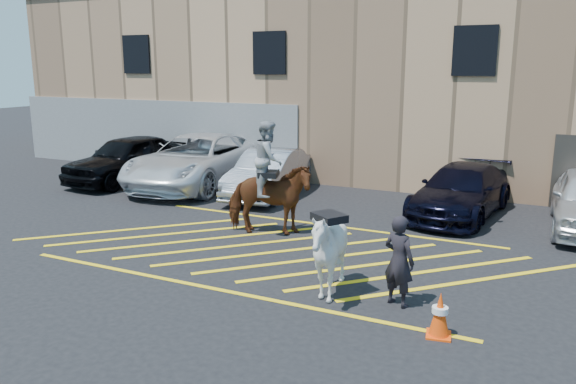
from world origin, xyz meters
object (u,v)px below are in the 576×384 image
at_px(car_white_pickup, 198,161).
at_px(saddled_white, 329,252).
at_px(mounted_bay, 269,190).
at_px(traffic_cone, 440,314).
at_px(car_silver_sedan, 268,173).
at_px(handler, 399,261).
at_px(car_blue_suv, 461,191).
at_px(car_black_suv, 128,158).

height_order(car_white_pickup, saddled_white, car_white_pickup).
bearing_deg(mounted_bay, traffic_cone, -36.81).
bearing_deg(car_silver_sedan, traffic_cone, -54.46).
bearing_deg(saddled_white, handler, 8.26).
relative_size(car_silver_sedan, handler, 2.75).
relative_size(mounted_bay, saddled_white, 1.41).
distance_m(car_blue_suv, handler, 6.82).
distance_m(handler, mounted_bay, 4.93).
relative_size(car_black_suv, car_white_pickup, 0.77).
xyz_separation_m(car_white_pickup, saddled_white, (7.77, -7.14, -0.05)).
height_order(car_black_suv, traffic_cone, car_black_suv).
xyz_separation_m(car_white_pickup, car_blue_suv, (9.03, -0.14, -0.20)).
relative_size(car_white_pickup, car_blue_suv, 1.33).
height_order(car_black_suv, handler, car_black_suv).
bearing_deg(traffic_cone, car_white_pickup, 141.68).
height_order(car_black_suv, car_silver_sedan, car_black_suv).
bearing_deg(traffic_cone, car_silver_sedan, 132.72).
bearing_deg(car_black_suv, handler, -23.82).
xyz_separation_m(car_silver_sedan, saddled_white, (4.81, -6.83, 0.11)).
height_order(car_white_pickup, mounted_bay, mounted_bay).
bearing_deg(mounted_bay, car_black_suv, 154.63).
bearing_deg(car_silver_sedan, mounted_bay, -69.41).
distance_m(car_black_suv, car_blue_suv, 11.74).
bearing_deg(car_white_pickup, mounted_bay, -44.02).
distance_m(car_white_pickup, handler, 11.39).
height_order(car_black_suv, saddled_white, car_black_suv).
distance_m(car_black_suv, car_silver_sedan, 5.67).
relative_size(car_white_pickup, handler, 3.93).
bearing_deg(mounted_bay, car_blue_suv, 44.75).
xyz_separation_m(mounted_bay, saddled_white, (2.78, -2.99, -0.30)).
bearing_deg(car_white_pickup, car_silver_sedan, -10.14).
relative_size(handler, traffic_cone, 2.26).
bearing_deg(car_white_pickup, handler, -41.90).
xyz_separation_m(car_black_suv, traffic_cone, (12.62, -7.34, -0.49)).
bearing_deg(mounted_bay, handler, -34.83).
height_order(car_silver_sedan, traffic_cone, car_silver_sedan).
bearing_deg(mounted_bay, car_silver_sedan, 117.78).
bearing_deg(car_black_suv, saddled_white, -27.35).
relative_size(car_blue_suv, traffic_cone, 6.66).
distance_m(car_black_suv, traffic_cone, 14.61).
bearing_deg(handler, car_white_pickup, -17.07).
height_order(handler, traffic_cone, handler).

